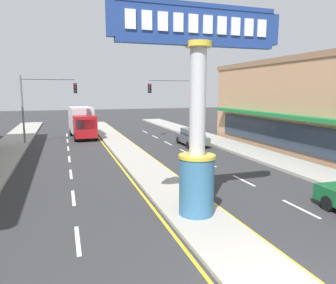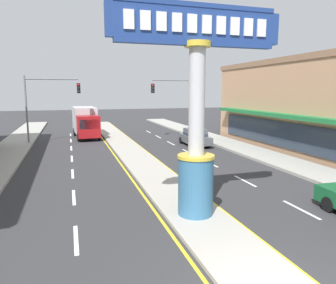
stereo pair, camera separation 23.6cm
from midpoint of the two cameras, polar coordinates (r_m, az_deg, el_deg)
name	(u,v)px [view 1 (the left image)]	position (r m, az deg, el deg)	size (l,w,h in m)	color
median_strip	(130,154)	(24.34, -7.04, -2.20)	(2.33, 52.00, 0.14)	#A39E93
sidewalk_right	(250,151)	(25.94, 14.33, -1.67)	(2.95, 60.00, 0.18)	#9E9B93
lane_markings	(134,159)	(23.06, -6.38, -2.99)	(9.07, 52.00, 0.01)	silver
district_sign	(197,122)	(11.79, 4.75, 3.63)	(6.50, 1.41, 7.73)	#33668C
storefront_right	(324,105)	(28.87, 26.01, 6.01)	(9.49, 21.39, 7.42)	tan
traffic_light_left_side	(43,98)	(31.19, -21.78, 7.44)	(4.86, 0.46, 6.20)	slate
traffic_light_right_side	(176,97)	(32.85, 1.30, 8.14)	(4.86, 0.46, 6.20)	slate
box_truck_far_right_lane	(82,121)	(34.46, -15.42, 3.61)	(2.56, 7.01, 3.12)	maroon
sedan_near_left_lane	(192,137)	(28.37, 4.11, 0.94)	(1.94, 4.35, 1.53)	#4C5156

